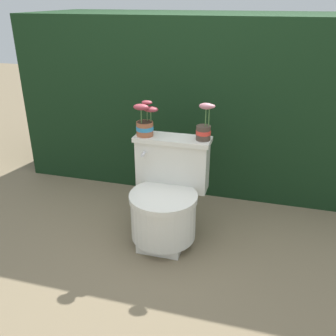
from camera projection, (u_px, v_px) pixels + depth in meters
ground_plane at (170, 241)px, 2.51m from camera, size 12.00×12.00×0.00m
hedge_backdrop at (207, 97)px, 3.30m from camera, size 2.97×1.08×1.37m
toilet at (166, 200)px, 2.43m from camera, size 0.50×0.53×0.67m
potted_plant_left at (145, 123)px, 2.40m from camera, size 0.15×0.12×0.22m
potted_plant_midleft at (204, 127)px, 2.33m from camera, size 0.11×0.09×0.24m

